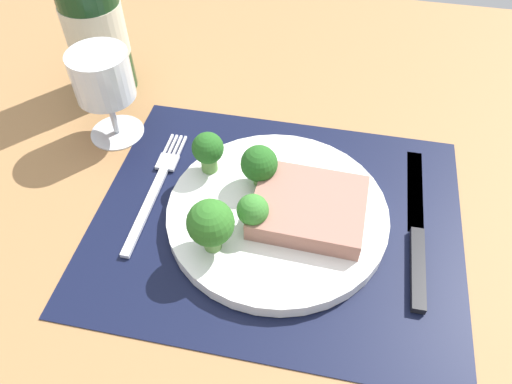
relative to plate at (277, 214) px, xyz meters
The scene contains 12 objects.
ground_plane 2.60cm from the plate, ahead, with size 140.00×110.00×3.00cm, color #996D42.
placemat 0.95cm from the plate, ahead, with size 40.79×33.32×0.30cm, color black.
plate is the anchor object (origin of this frame).
steak 3.89cm from the plate, ahead, with size 11.88×9.98×2.28cm, color #9E6B5B.
broccoli_center 5.09cm from the plate, 125.57° to the right, with size 3.35×3.35×4.60cm.
broccoli_near_steak 5.87cm from the plate, 128.88° to the left, with size 4.16×4.16×5.24cm.
broccoli_front_edge 9.58cm from the plate, 132.36° to the right, with size 4.78×4.78×6.32cm.
broccoli_near_fork 10.69cm from the plate, 153.38° to the left, with size 3.67×3.67×5.24cm.
fork 14.88cm from the plate, behind, with size 2.40×19.20×0.50cm.
knife 15.35cm from the plate, ahead, with size 1.80×23.00×0.80cm.
wine_bottle 35.87cm from the plate, 144.95° to the left, with size 8.06×8.06×29.50cm.
wine_glass 26.40cm from the plate, 156.24° to the left, with size 7.24×7.24×12.04cm.
Camera 1 is at (4.48, -33.95, 43.42)cm, focal length 34.28 mm.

